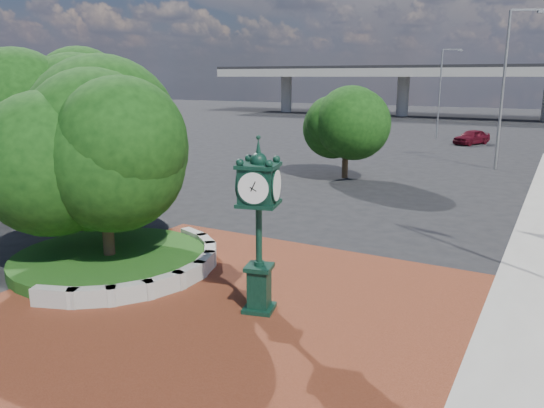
{
  "coord_description": "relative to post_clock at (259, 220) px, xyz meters",
  "views": [
    {
      "loc": [
        7.38,
        -11.6,
        5.95
      ],
      "look_at": [
        0.13,
        1.5,
        2.33
      ],
      "focal_mm": 35.0,
      "sensor_mm": 36.0,
      "label": 1
    }
  ],
  "objects": [
    {
      "name": "tree_planter",
      "position": [
        -5.93,
        0.62,
        1.25
      ],
      "size": [
        5.2,
        5.2,
        6.33
      ],
      "color": "#38281C",
      "rests_on": "ground"
    },
    {
      "name": "grass_bed",
      "position": [
        -5.93,
        0.62,
        -2.27
      ],
      "size": [
        6.1,
        6.1,
        0.4
      ],
      "primitive_type": "cylinder",
      "color": "#1C3F12",
      "rests_on": "ground"
    },
    {
      "name": "overpass",
      "position": [
        -1.14,
        70.62,
        4.07
      ],
      "size": [
        90.0,
        12.0,
        7.5
      ],
      "color": "#9E9B93",
      "rests_on": "ground"
    },
    {
      "name": "street_lamp_near",
      "position": [
        2.84,
        26.35,
        3.38
      ],
      "size": [
        2.1,
        1.1,
        9.98
      ],
      "color": "slate",
      "rests_on": "ground"
    },
    {
      "name": "parked_car",
      "position": [
        -0.89,
        39.23,
        -1.81
      ],
      "size": [
        3.06,
        4.19,
        1.33
      ],
      "primitive_type": "imported",
      "rotation": [
        0.0,
        0.0,
        -0.43
      ],
      "color": "#540C19",
      "rests_on": "ground"
    },
    {
      "name": "street_lamp_far",
      "position": [
        -4.48,
        42.66,
        2.5
      ],
      "size": [
        1.86,
        0.68,
        8.48
      ],
      "color": "slate",
      "rests_on": "ground"
    },
    {
      "name": "tree_street",
      "position": [
        -4.93,
        18.62,
        0.76
      ],
      "size": [
        4.4,
        4.4,
        5.45
      ],
      "color": "#38281C",
      "rests_on": "ground"
    },
    {
      "name": "plaza",
      "position": [
        -0.93,
        -0.38,
        -2.45
      ],
      "size": [
        12.0,
        12.0,
        0.04
      ],
      "primitive_type": "cube",
      "color": "maroon",
      "rests_on": "ground"
    },
    {
      "name": "post_clock",
      "position": [
        0.0,
        0.0,
        0.0
      ],
      "size": [
        1.11,
        1.11,
        4.5
      ],
      "color": "black",
      "rests_on": "ground"
    },
    {
      "name": "ground",
      "position": [
        -0.93,
        0.62,
        -2.47
      ],
      "size": [
        200.0,
        200.0,
        0.0
      ],
      "primitive_type": "plane",
      "color": "black",
      "rests_on": "ground"
    },
    {
      "name": "planter_wall",
      "position": [
        -3.64,
        0.62,
        -2.2
      ],
      "size": [
        2.96,
        6.77,
        0.54
      ],
      "color": "#9E9B93",
      "rests_on": "ground"
    },
    {
      "name": "tree_northwest",
      "position": [
        -13.93,
        5.62,
        1.65
      ],
      "size": [
        5.6,
        5.6,
        6.93
      ],
      "color": "#38281C",
      "rests_on": "ground"
    }
  ]
}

